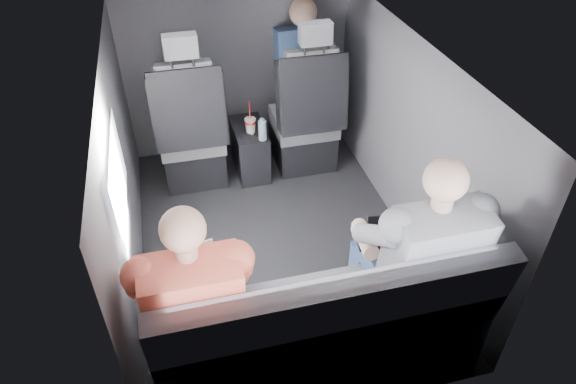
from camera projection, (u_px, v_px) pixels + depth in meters
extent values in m
plane|color=black|center=(275.00, 240.00, 3.57)|extent=(2.60, 2.60, 0.00)
plane|color=#B2B2AD|center=(271.00, 55.00, 2.75)|extent=(2.60, 2.60, 0.00)
cube|color=#56565B|center=(123.00, 181.00, 2.99)|extent=(0.02, 2.60, 1.35)
cube|color=#56565B|center=(408.00, 140.00, 3.34)|extent=(0.02, 2.60, 1.35)
cube|color=#56565B|center=(238.00, 73.00, 4.16)|extent=(1.80, 0.02, 1.35)
cube|color=#56565B|center=(343.00, 326.00, 2.16)|extent=(1.80, 0.02, 1.35)
cube|color=white|center=(118.00, 178.00, 2.62)|extent=(0.02, 0.75, 0.42)
cube|color=black|center=(313.00, 86.00, 3.69)|extent=(0.35, 0.11, 0.59)
cube|color=black|center=(194.00, 159.00, 4.10)|extent=(0.46, 0.48, 0.30)
cube|color=#55565A|center=(191.00, 136.00, 3.95)|extent=(0.48, 0.46, 0.14)
cube|color=#55565A|center=(188.00, 105.00, 3.57)|extent=(0.38, 0.18, 0.61)
cube|color=black|center=(156.00, 113.00, 3.54)|extent=(0.08, 0.21, 0.53)
cube|color=black|center=(220.00, 105.00, 3.63)|extent=(0.08, 0.21, 0.53)
cube|color=black|center=(189.00, 111.00, 3.52)|extent=(0.50, 0.11, 0.58)
cube|color=#55565A|center=(180.00, 46.00, 3.27)|extent=(0.22, 0.10, 0.15)
cube|color=black|center=(302.00, 145.00, 4.28)|extent=(0.46, 0.48, 0.30)
cube|color=#55565A|center=(304.00, 122.00, 4.12)|extent=(0.48, 0.46, 0.14)
cube|color=#55565A|center=(312.00, 91.00, 3.74)|extent=(0.38, 0.18, 0.61)
cube|color=black|center=(283.00, 98.00, 3.72)|extent=(0.08, 0.21, 0.53)
cube|color=black|center=(340.00, 91.00, 3.80)|extent=(0.08, 0.21, 0.53)
cube|color=black|center=(314.00, 96.00, 3.70)|extent=(0.50, 0.11, 0.58)
cube|color=#55565A|center=(315.00, 33.00, 3.44)|extent=(0.22, 0.10, 0.15)
cube|color=black|center=(250.00, 149.00, 4.13)|extent=(0.24, 0.48, 0.40)
cylinder|color=black|center=(245.00, 136.00, 3.90)|extent=(0.09, 0.09, 0.01)
cylinder|color=black|center=(260.00, 134.00, 3.92)|extent=(0.09, 0.09, 0.01)
cube|color=#55565A|center=(319.00, 338.00, 2.65)|extent=(1.60, 0.50, 0.45)
cube|color=#55565A|center=(339.00, 316.00, 2.20)|extent=(1.60, 0.17, 0.47)
cylinder|color=red|center=(250.00, 122.00, 3.89)|extent=(0.09, 0.09, 0.02)
cylinder|color=white|center=(250.00, 119.00, 3.87)|extent=(0.09, 0.09, 0.01)
cylinder|color=red|center=(250.00, 110.00, 3.83)|extent=(0.01, 0.01, 0.14)
cylinder|color=#AFCDED|center=(262.00, 131.00, 3.82)|extent=(0.06, 0.06, 0.15)
cylinder|color=#AFCDED|center=(262.00, 120.00, 3.77)|extent=(0.04, 0.04, 0.02)
cube|color=silver|center=(184.00, 268.00, 2.55)|extent=(0.38, 0.31, 0.02)
cube|color=silver|center=(184.00, 268.00, 2.53)|extent=(0.29, 0.19, 0.00)
cube|color=silver|center=(182.00, 256.00, 2.60)|extent=(0.11, 0.08, 0.00)
cube|color=silver|center=(184.00, 272.00, 2.36)|extent=(0.33, 0.15, 0.23)
cube|color=white|center=(184.00, 271.00, 2.37)|extent=(0.29, 0.12, 0.19)
cube|color=black|center=(386.00, 234.00, 2.75)|extent=(0.37, 0.28, 0.02)
cube|color=black|center=(387.00, 234.00, 2.73)|extent=(0.29, 0.17, 0.00)
cube|color=black|center=(381.00, 224.00, 2.80)|extent=(0.11, 0.07, 0.00)
cube|color=black|center=(400.00, 235.00, 2.56)|extent=(0.34, 0.12, 0.23)
cube|color=white|center=(400.00, 234.00, 2.57)|extent=(0.30, 0.10, 0.19)
cube|color=#2E2F33|center=(173.00, 310.00, 2.43)|extent=(0.15, 0.44, 0.13)
cube|color=#2E2F33|center=(219.00, 302.00, 2.47)|extent=(0.15, 0.44, 0.13)
cube|color=#2E2F33|center=(177.00, 313.00, 2.79)|extent=(0.13, 0.13, 0.45)
cube|color=#2E2F33|center=(218.00, 305.00, 2.83)|extent=(0.13, 0.13, 0.45)
cube|color=#D46146|center=(195.00, 304.00, 2.15)|extent=(0.40, 0.27, 0.54)
sphere|color=tan|center=(183.00, 229.00, 1.93)|extent=(0.18, 0.18, 0.18)
cylinder|color=tan|center=(147.00, 279.00, 2.38)|extent=(0.11, 0.28, 0.12)
cylinder|color=tan|center=(233.00, 264.00, 2.46)|extent=(0.11, 0.28, 0.12)
cube|color=#2F4969|center=(385.00, 269.00, 2.64)|extent=(0.16, 0.47, 0.14)
cube|color=#2F4969|center=(426.00, 261.00, 2.68)|extent=(0.16, 0.47, 0.14)
cube|color=#2F4969|center=(363.00, 275.00, 3.01)|extent=(0.14, 0.14, 0.45)
cube|color=#2F4969|center=(400.00, 268.00, 3.05)|extent=(0.14, 0.14, 0.45)
cube|color=gray|center=(432.00, 256.00, 2.35)|extent=(0.42, 0.29, 0.57)
sphere|color=beige|center=(446.00, 180.00, 2.12)|extent=(0.19, 0.19, 0.19)
cylinder|color=beige|center=(365.00, 239.00, 2.58)|extent=(0.12, 0.29, 0.13)
cylinder|color=beige|center=(441.00, 225.00, 2.66)|extent=(0.12, 0.29, 0.13)
cube|color=#2F4969|center=(303.00, 65.00, 4.02)|extent=(0.42, 0.27, 0.60)
sphere|color=tan|center=(303.00, 12.00, 3.79)|extent=(0.21, 0.21, 0.21)
cube|color=#2F4969|center=(300.00, 95.00, 4.25)|extent=(0.35, 0.42, 0.13)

